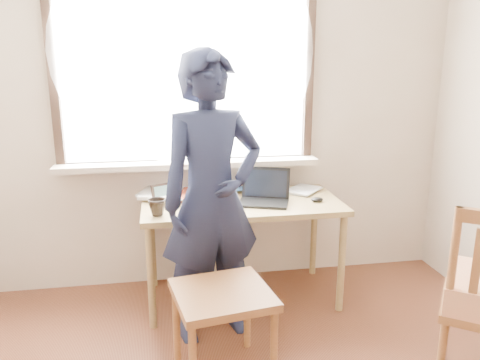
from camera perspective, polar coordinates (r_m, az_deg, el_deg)
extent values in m
cube|color=#C2B19C|center=(3.40, -3.04, 8.56)|extent=(3.50, 0.02, 2.60)
cube|color=white|center=(3.35, -6.58, 13.55)|extent=(1.70, 0.01, 1.30)
cube|color=black|center=(3.41, -6.24, 2.05)|extent=(1.82, 0.06, 0.06)
cube|color=black|center=(3.40, -21.92, 12.64)|extent=(0.06, 0.06, 1.30)
cube|color=black|center=(3.50, 8.40, 13.53)|extent=(0.06, 0.06, 1.30)
cube|color=#C2B19C|center=(3.34, -6.16, 1.97)|extent=(1.85, 0.20, 0.04)
cube|color=white|center=(3.27, -6.55, 15.28)|extent=(1.95, 0.02, 1.65)
cube|color=olive|center=(3.18, 0.23, -2.94)|extent=(1.34, 0.67, 0.04)
cylinder|color=olive|center=(3.00, -10.79, -11.66)|extent=(0.05, 0.05, 0.68)
cylinder|color=olive|center=(3.53, -10.67, -7.58)|extent=(0.05, 0.05, 0.68)
cylinder|color=olive|center=(3.21, 12.27, -9.93)|extent=(0.05, 0.05, 0.68)
cylinder|color=olive|center=(3.71, 8.99, -6.39)|extent=(0.05, 0.05, 0.68)
cube|color=black|center=(3.12, 2.90, -2.76)|extent=(0.38, 0.32, 0.02)
cube|color=black|center=(3.20, 3.18, -0.37)|extent=(0.33, 0.17, 0.21)
cube|color=black|center=(3.20, 3.18, -0.37)|extent=(0.28, 0.14, 0.18)
cube|color=black|center=(3.11, 2.88, -2.76)|extent=(0.31, 0.22, 0.00)
imported|color=white|center=(3.35, -2.90, -0.85)|extent=(0.16, 0.16, 0.09)
imported|color=black|center=(2.93, -10.06, -3.28)|extent=(0.16, 0.16, 0.10)
ellipsoid|color=black|center=(3.20, 9.38, -2.38)|extent=(0.08, 0.06, 0.03)
cube|color=white|center=(3.29, -6.10, -1.90)|extent=(0.29, 0.26, 0.02)
cube|color=white|center=(3.26, 0.40, -2.01)|extent=(0.27, 0.30, 0.01)
cube|color=white|center=(3.20, -4.84, -2.30)|extent=(0.19, 0.24, 0.01)
cube|color=white|center=(3.41, -5.50, -1.15)|extent=(0.32, 0.35, 0.01)
cube|color=white|center=(3.43, -1.13, -0.88)|extent=(0.29, 0.30, 0.02)
cube|color=#3769B5|center=(3.34, -6.14, -1.41)|extent=(0.31, 0.35, 0.01)
cube|color=white|center=(3.34, -9.85, -1.34)|extent=(0.33, 0.34, 0.02)
imported|color=white|center=(3.36, -7.15, -1.56)|extent=(0.25, 0.29, 0.02)
imported|color=white|center=(3.48, 6.33, -1.00)|extent=(0.32, 0.32, 0.02)
cube|color=black|center=(3.21, -9.57, -1.60)|extent=(0.13, 0.08, 0.11)
cube|color=#386A2F|center=(3.21, -9.57, -1.60)|extent=(0.10, 0.05, 0.08)
cube|color=brown|center=(2.49, -2.16, -13.79)|extent=(0.55, 0.53, 0.04)
cylinder|color=brown|center=(2.73, -7.76, -17.06)|extent=(0.04, 0.04, 0.45)
cylinder|color=brown|center=(2.52, 4.15, -20.03)|extent=(0.04, 0.04, 0.45)
cylinder|color=brown|center=(2.83, 0.89, -15.76)|extent=(0.04, 0.04, 0.45)
cylinder|color=brown|center=(2.97, 23.82, -15.69)|extent=(0.04, 0.04, 0.44)
cylinder|color=brown|center=(2.38, 24.51, -9.15)|extent=(0.04, 0.04, 0.53)
cube|color=brown|center=(2.40, 26.75, -10.12)|extent=(0.04, 0.04, 0.43)
imported|color=black|center=(2.74, -3.42, -2.34)|extent=(0.72, 0.57, 1.72)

